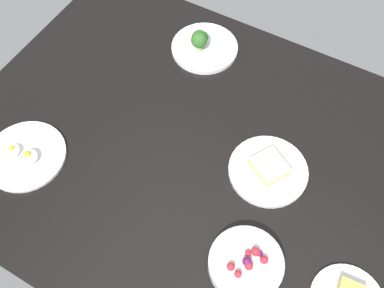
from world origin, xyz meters
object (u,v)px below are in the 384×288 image
at_px(plate_eggs, 25,155).
at_px(plate_broccoli, 203,45).
at_px(plate_sandwich, 268,170).
at_px(bowl_berries, 246,264).

distance_m(plate_eggs, plate_broccoli, 0.63).
bearing_deg(plate_sandwich, plate_eggs, 25.25).
bearing_deg(plate_broccoli, plate_sandwich, 140.11).
relative_size(plate_sandwich, plate_broccoli, 1.00).
height_order(plate_eggs, bowl_berries, bowl_berries).
height_order(plate_eggs, plate_sandwich, same).
xyz_separation_m(plate_sandwich, bowl_berries, (-0.06, 0.26, 0.01)).
bearing_deg(plate_eggs, plate_broccoli, -112.03).
xyz_separation_m(plate_eggs, plate_sandwich, (-0.59, -0.28, 0.00)).
relative_size(plate_sandwich, bowl_berries, 1.19).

